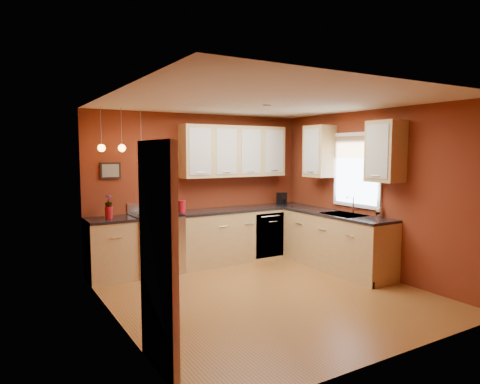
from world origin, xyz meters
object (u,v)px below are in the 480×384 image
coffee_maker (282,199)px  soap_pump (380,211)px  sink (343,216)px  red_canister (182,206)px  gas_range (156,243)px

coffee_maker → soap_pump: coffee_maker is taller
sink → red_canister: size_ratio=3.56×
red_canister → coffee_maker: coffee_maker is taller
gas_range → sink: sink is taller
coffee_maker → sink: bearing=-95.8°
sink → red_canister: (-2.15, 1.55, 0.12)m
red_canister → soap_pump: bearing=-40.7°
gas_range → soap_pump: 3.55m
gas_range → red_canister: bearing=5.6°
sink → coffee_maker: (-0.08, 1.56, 0.13)m
gas_range → coffee_maker: bearing=1.4°
coffee_maker → soap_pump: (0.33, -2.08, -0.01)m
red_canister → sink: bearing=-35.7°
gas_range → sink: size_ratio=1.59×
sink → soap_pump: size_ratio=3.76×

